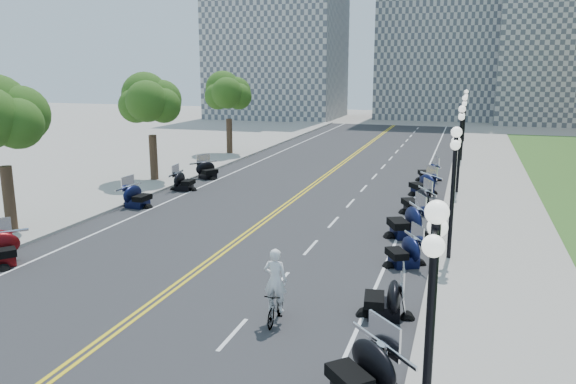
% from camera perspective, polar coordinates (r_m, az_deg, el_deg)
% --- Properties ---
extents(ground, '(160.00, 160.00, 0.00)m').
position_cam_1_polar(ground, '(20.56, -9.45, -8.06)').
color(ground, gray).
extents(road, '(16.00, 90.00, 0.01)m').
position_cam_1_polar(road, '(29.39, -0.55, -1.58)').
color(road, '#333335').
rests_on(road, ground).
extents(centerline_yellow_a, '(0.12, 90.00, 0.00)m').
position_cam_1_polar(centerline_yellow_a, '(29.42, -0.77, -1.55)').
color(centerline_yellow_a, yellow).
rests_on(centerline_yellow_a, road).
extents(centerline_yellow_b, '(0.12, 90.00, 0.00)m').
position_cam_1_polar(centerline_yellow_b, '(29.35, -0.33, -1.58)').
color(centerline_yellow_b, yellow).
rests_on(centerline_yellow_b, road).
extents(edge_line_north, '(0.12, 90.00, 0.00)m').
position_cam_1_polar(edge_line_north, '(28.10, 11.95, -2.51)').
color(edge_line_north, white).
rests_on(edge_line_north, road).
extents(edge_line_south, '(0.12, 90.00, 0.00)m').
position_cam_1_polar(edge_line_south, '(31.93, -11.52, -0.68)').
color(edge_line_south, white).
rests_on(edge_line_south, road).
extents(lane_dash_5, '(0.12, 2.00, 0.00)m').
position_cam_1_polar(lane_dash_5, '(15.97, -5.63, -14.18)').
color(lane_dash_5, white).
rests_on(lane_dash_5, road).
extents(lane_dash_6, '(0.12, 2.00, 0.00)m').
position_cam_1_polar(lane_dash_6, '(19.37, -0.89, -9.16)').
color(lane_dash_6, white).
rests_on(lane_dash_6, road).
extents(lane_dash_7, '(0.12, 2.00, 0.00)m').
position_cam_1_polar(lane_dash_7, '(22.97, 2.33, -5.64)').
color(lane_dash_7, white).
rests_on(lane_dash_7, road).
extents(lane_dash_8, '(0.12, 2.00, 0.00)m').
position_cam_1_polar(lane_dash_8, '(26.68, 4.63, -3.07)').
color(lane_dash_8, white).
rests_on(lane_dash_8, road).
extents(lane_dash_9, '(0.12, 2.00, 0.00)m').
position_cam_1_polar(lane_dash_9, '(30.47, 6.36, -1.13)').
color(lane_dash_9, white).
rests_on(lane_dash_9, road).
extents(lane_dash_10, '(0.12, 2.00, 0.00)m').
position_cam_1_polar(lane_dash_10, '(34.30, 7.71, 0.38)').
color(lane_dash_10, white).
rests_on(lane_dash_10, road).
extents(lane_dash_11, '(0.12, 2.00, 0.00)m').
position_cam_1_polar(lane_dash_11, '(38.17, 8.78, 1.58)').
color(lane_dash_11, white).
rests_on(lane_dash_11, road).
extents(lane_dash_12, '(0.12, 2.00, 0.00)m').
position_cam_1_polar(lane_dash_12, '(42.06, 9.65, 2.56)').
color(lane_dash_12, white).
rests_on(lane_dash_12, road).
extents(lane_dash_13, '(0.12, 2.00, 0.00)m').
position_cam_1_polar(lane_dash_13, '(45.97, 10.38, 3.37)').
color(lane_dash_13, white).
rests_on(lane_dash_13, road).
extents(lane_dash_14, '(0.12, 2.00, 0.00)m').
position_cam_1_polar(lane_dash_14, '(49.90, 11.00, 4.06)').
color(lane_dash_14, white).
rests_on(lane_dash_14, road).
extents(lane_dash_15, '(0.12, 2.00, 0.00)m').
position_cam_1_polar(lane_dash_15, '(53.84, 11.52, 4.65)').
color(lane_dash_15, white).
rests_on(lane_dash_15, road).
extents(lane_dash_16, '(0.12, 2.00, 0.00)m').
position_cam_1_polar(lane_dash_16, '(57.78, 11.98, 5.15)').
color(lane_dash_16, white).
rests_on(lane_dash_16, road).
extents(lane_dash_17, '(0.12, 2.00, 0.00)m').
position_cam_1_polar(lane_dash_17, '(61.73, 12.37, 5.59)').
color(lane_dash_17, white).
rests_on(lane_dash_17, road).
extents(lane_dash_18, '(0.12, 2.00, 0.00)m').
position_cam_1_polar(lane_dash_18, '(65.69, 12.72, 5.98)').
color(lane_dash_18, white).
rests_on(lane_dash_18, road).
extents(lane_dash_19, '(0.12, 2.00, 0.00)m').
position_cam_1_polar(lane_dash_19, '(69.65, 13.04, 6.32)').
color(lane_dash_19, white).
rests_on(lane_dash_19, road).
extents(sidewalk_north, '(5.00, 90.00, 0.15)m').
position_cam_1_polar(sidewalk_north, '(28.00, 20.33, -2.95)').
color(sidewalk_north, '#9E9991').
rests_on(sidewalk_north, ground).
extents(sidewalk_south, '(5.00, 90.00, 0.15)m').
position_cam_1_polar(sidewalk_south, '(34.08, -17.55, -0.07)').
color(sidewalk_south, '#9E9991').
rests_on(sidewalk_south, ground).
extents(distant_block_a, '(18.00, 14.00, 26.00)m').
position_cam_1_polar(distant_block_a, '(83.73, -1.08, 16.53)').
color(distant_block_a, gray).
rests_on(distant_block_a, ground).
extents(distant_block_b, '(16.00, 12.00, 30.00)m').
position_cam_1_polar(distant_block_b, '(85.55, 15.10, 17.38)').
color(distant_block_b, gray).
rests_on(distant_block_b, ground).
extents(street_lamp_1, '(0.50, 1.20, 4.90)m').
position_cam_1_polar(street_lamp_1, '(10.14, 14.14, -14.68)').
color(street_lamp_1, black).
rests_on(street_lamp_1, sidewalk_north).
extents(street_lamp_2, '(0.50, 1.20, 4.90)m').
position_cam_1_polar(street_lamp_2, '(21.54, 16.37, -0.24)').
color(street_lamp_2, black).
rests_on(street_lamp_2, sidewalk_north).
extents(street_lamp_3, '(0.50, 1.20, 4.90)m').
position_cam_1_polar(street_lamp_3, '(33.36, 17.02, 4.11)').
color(street_lamp_3, black).
rests_on(street_lamp_3, sidewalk_north).
extents(street_lamp_4, '(0.50, 1.20, 4.90)m').
position_cam_1_polar(street_lamp_4, '(45.28, 17.34, 6.18)').
color(street_lamp_4, black).
rests_on(street_lamp_4, sidewalk_north).
extents(street_lamp_5, '(0.50, 1.20, 4.90)m').
position_cam_1_polar(street_lamp_5, '(57.23, 17.52, 7.38)').
color(street_lamp_5, black).
rests_on(street_lamp_5, sidewalk_north).
extents(tree_2, '(4.80, 4.80, 9.20)m').
position_cam_1_polar(tree_2, '(27.00, -27.14, 6.02)').
color(tree_2, '#235619').
rests_on(tree_2, sidewalk_south).
extents(tree_3, '(4.80, 4.80, 9.20)m').
position_cam_1_polar(tree_3, '(36.47, -13.75, 8.38)').
color(tree_3, '#235619').
rests_on(tree_3, sidewalk_south).
extents(tree_4, '(4.80, 4.80, 9.20)m').
position_cam_1_polar(tree_4, '(47.11, -6.06, 9.52)').
color(tree_4, '#235619').
rests_on(tree_4, sidewalk_south).
extents(motorcycle_n_4, '(2.85, 2.85, 1.41)m').
position_cam_1_polar(motorcycle_n_4, '(13.05, 7.49, -17.30)').
color(motorcycle_n_4, black).
rests_on(motorcycle_n_4, road).
extents(motorcycle_n_5, '(2.05, 2.05, 1.27)m').
position_cam_1_polar(motorcycle_n_5, '(16.89, 9.77, -10.42)').
color(motorcycle_n_5, black).
rests_on(motorcycle_n_5, road).
extents(motorcycle_n_6, '(2.44, 2.44, 1.25)m').
position_cam_1_polar(motorcycle_n_6, '(21.16, 11.71, -5.76)').
color(motorcycle_n_6, black).
rests_on(motorcycle_n_6, road).
extents(motorcycle_n_7, '(2.89, 2.89, 1.52)m').
position_cam_1_polar(motorcycle_n_7, '(24.69, 11.91, -2.80)').
color(motorcycle_n_7, black).
rests_on(motorcycle_n_7, road).
extents(motorcycle_n_8, '(2.65, 2.65, 1.39)m').
position_cam_1_polar(motorcycle_n_8, '(28.87, 12.93, -0.75)').
color(motorcycle_n_8, black).
rests_on(motorcycle_n_8, road).
extents(motorcycle_n_9, '(2.71, 2.71, 1.36)m').
position_cam_1_polar(motorcycle_n_9, '(33.09, 13.53, 0.87)').
color(motorcycle_n_9, black).
rests_on(motorcycle_n_9, road).
extents(motorcycle_n_10, '(2.29, 2.29, 1.28)m').
position_cam_1_polar(motorcycle_n_10, '(37.33, 14.07, 2.08)').
color(motorcycle_n_10, black).
rests_on(motorcycle_n_10, road).
extents(motorcycle_s_7, '(1.98, 1.98, 1.33)m').
position_cam_1_polar(motorcycle_s_7, '(30.37, -15.08, -0.28)').
color(motorcycle_s_7, black).
rests_on(motorcycle_s_7, road).
extents(motorcycle_s_8, '(1.92, 1.92, 1.25)m').
position_cam_1_polar(motorcycle_s_8, '(33.94, -10.55, 1.20)').
color(motorcycle_s_8, black).
rests_on(motorcycle_s_8, road).
extents(motorcycle_s_9, '(2.50, 2.50, 1.27)m').
position_cam_1_polar(motorcycle_s_9, '(37.31, -8.18, 2.32)').
color(motorcycle_s_9, black).
rests_on(motorcycle_s_9, road).
extents(bicycle, '(0.56, 1.64, 0.97)m').
position_cam_1_polar(bicycle, '(16.40, -1.28, -11.54)').
color(bicycle, '#A51414').
rests_on(bicycle, road).
extents(cyclist_rider, '(0.68, 0.45, 1.87)m').
position_cam_1_polar(cyclist_rider, '(15.87, -1.31, -6.85)').
color(cyclist_rider, white).
rests_on(cyclist_rider, bicycle).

